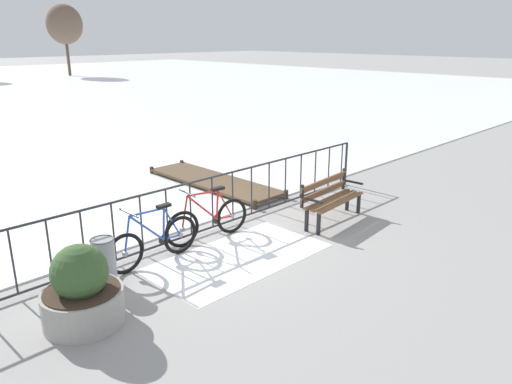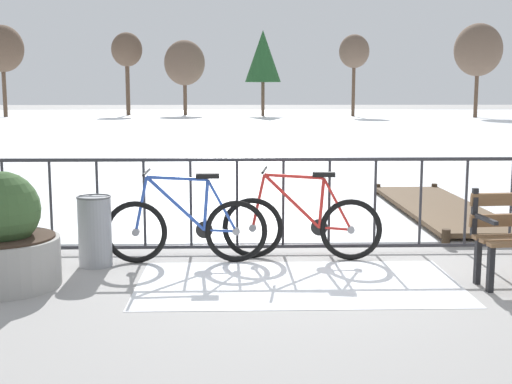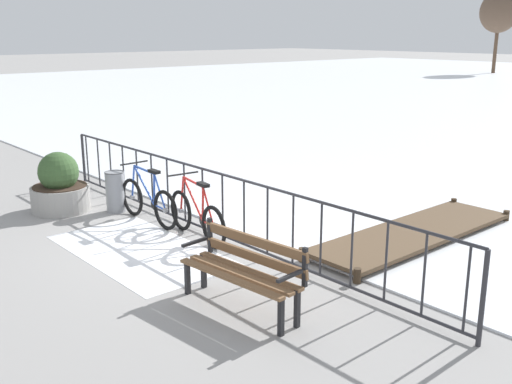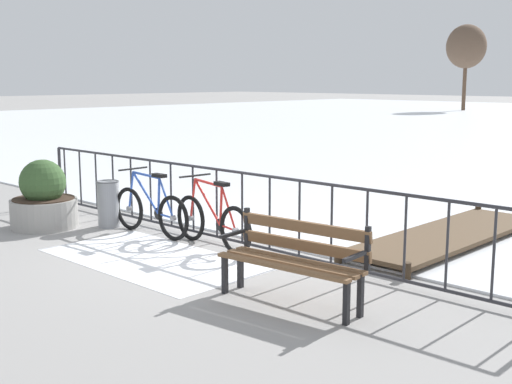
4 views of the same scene
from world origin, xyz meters
name	(u,v)px [view 2 (image 2 of 4)]	position (x,y,z in m)	size (l,w,h in m)	color
ground_plane	(306,253)	(0.00, 0.00, 0.00)	(160.00, 160.00, 0.00)	gray
frozen_pond	(251,125)	(0.00, 28.40, 0.01)	(80.00, 56.00, 0.03)	white
snow_patch	(298,283)	(-0.20, -1.20, 0.00)	(3.01, 1.60, 0.01)	white
railing_fence	(306,204)	(0.00, 0.00, 0.56)	(9.06, 0.06, 1.07)	#2D2D33
bicycle_near_railing	(302,225)	(-0.07, -0.26, 0.37)	(1.71, 0.52, 0.97)	black
bicycle_second	(186,228)	(-1.29, -0.38, 0.37)	(1.71, 0.52, 0.97)	black
planter_with_shrub	(2,240)	(-2.92, -1.21, 0.44)	(1.03, 1.03, 1.07)	#9E9B96
trash_bin	(95,230)	(-2.23, -0.49, 0.37)	(0.35, 0.35, 0.73)	gray
wooden_dock	(439,208)	(2.16, 2.25, 0.12)	(1.10, 3.99, 0.20)	brown
tree_far_west	(478,50)	(15.08, 37.67, 4.42)	(3.11, 3.11, 6.15)	brown
tree_west_mid	(263,56)	(1.10, 41.07, 4.16)	(2.52, 2.52, 5.97)	brown
tree_centre	(2,49)	(-16.41, 39.54, 4.55)	(2.83, 2.83, 6.14)	brown
tree_east_mid	(127,51)	(-8.61, 42.67, 4.63)	(2.20, 2.20, 5.92)	brown
tree_far_east	(354,52)	(7.32, 39.99, 4.41)	(2.07, 2.07, 5.60)	brown
tree_extra	(185,63)	(-4.51, 42.97, 3.78)	(2.95, 2.95, 5.41)	brown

